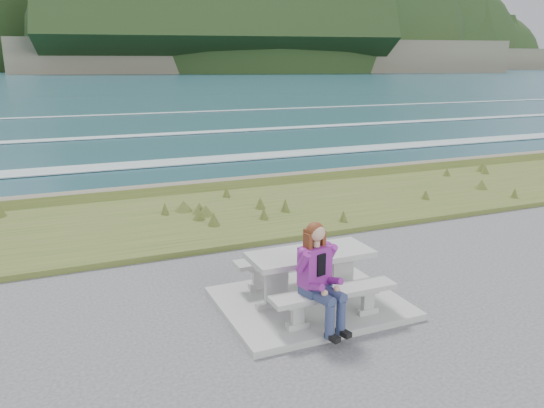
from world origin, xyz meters
name	(u,v)px	position (x,y,z in m)	size (l,w,h in m)	color
concrete_slab	(310,303)	(0.00, 0.00, 0.05)	(2.60, 2.10, 0.10)	#A8A9A3
picnic_table	(310,263)	(0.00, 0.00, 0.68)	(1.80, 0.75, 0.75)	#A8A9A3
bench_landward	(334,297)	(0.00, -0.70, 0.45)	(1.80, 0.35, 0.45)	#A8A9A3
bench_seaward	(290,262)	(0.00, 0.70, 0.45)	(1.80, 0.35, 0.45)	#A8A9A3
grass_verge	(211,218)	(0.00, 5.00, 0.00)	(160.00, 4.50, 0.22)	#374E1D
shore_drop	(181,192)	(0.00, 7.90, 0.00)	(160.00, 0.80, 2.20)	#615949
ocean	(110,157)	(0.00, 25.09, -1.74)	(1600.00, 1600.00, 0.09)	#204C5B
headland_range	(294,55)	(190.26, 398.23, 9.94)	(729.83, 363.95, 213.52)	#615949
seated_woman	(322,291)	(-0.26, -0.83, 0.62)	(0.55, 0.78, 1.42)	navy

